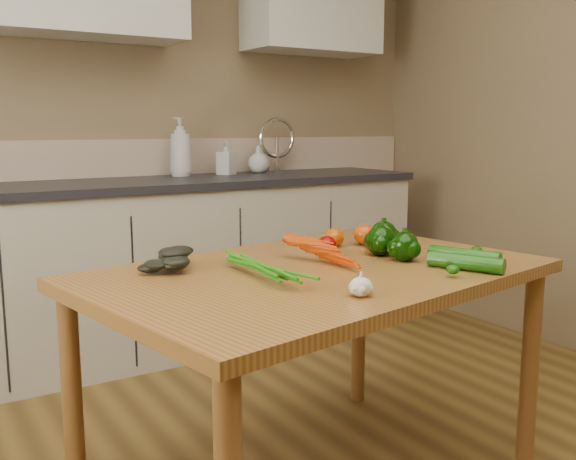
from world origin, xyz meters
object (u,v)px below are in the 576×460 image
Objects in this scene: leafy_greens at (168,255)px; pepper_a at (381,241)px; table at (317,294)px; zucchini_b at (466,262)px; tomato_a at (327,245)px; carrot_bunch at (303,257)px; pepper_c at (404,247)px; soap_bottle_c at (258,159)px; garlic_bulb at (361,287)px; zucchini_a at (464,255)px; soap_bottle_a at (180,147)px; tomato_b at (334,238)px; pepper_b at (384,235)px; tomato_c at (365,235)px; soap_bottle_b at (226,158)px.

pepper_a is (0.70, -0.15, 0.00)m from leafy_greens.
zucchini_b is (0.36, -0.26, 0.11)m from table.
carrot_bunch is at bearing -142.36° from tomato_a.
pepper_c is (0.70, -0.26, -0.00)m from leafy_greens.
soap_bottle_c is 0.61× the size of carrot_bunch.
garlic_bulb is at bearing -135.27° from pepper_a.
leafy_greens is (-0.37, 0.18, 0.01)m from carrot_bunch.
zucchini_b reaches higher than zucchini_a.
tomato_b is at bearing 73.17° from soap_bottle_a.
zucchini_b is (0.77, -0.46, -0.02)m from leafy_greens.
pepper_b is (0.08, 0.08, -0.00)m from pepper_a.
tomato_c is at bearing 50.62° from garlic_bulb.
soap_bottle_c is at bearing 52.45° from leafy_greens.
soap_bottle_b is at bearing 85.18° from zucchini_b.
pepper_a is (0.30, 0.05, 0.13)m from table.
soap_bottle_a is 3.40× the size of pepper_c.
soap_bottle_c is at bearing 56.14° from table.
soap_bottle_b reaches higher than zucchini_b.
pepper_a is 0.43× the size of zucchini_a.
tomato_a is (-0.22, 0.04, -0.02)m from pepper_b.
carrot_bunch is 0.52m from zucchini_a.
zucchini_a is 1.00× the size of zucchini_b.
tomato_c is at bearing 91.95° from pepper_b.
table is at bearing -37.81° from soap_bottle_c.
pepper_a is (0.03, -1.64, -0.27)m from soap_bottle_a.
soap_bottle_a is at bearing 92.98° from zucchini_b.
pepper_b reaches higher than zucchini_b.
soap_bottle_a is 4.86× the size of tomato_a.
table is 1.76m from soap_bottle_a.
soap_bottle_a is 0.49m from soap_bottle_c.
tomato_b is (0.66, 0.06, -0.02)m from leafy_greens.
zucchini_b is at bearing -38.38° from soap_bottle_b.
carrot_bunch is 0.46m from tomato_c.
leafy_greens is 3.01× the size of tomato_a.
garlic_bulb is 0.66m from pepper_b.
soap_bottle_c is at bearing 75.65° from tomato_c.
garlic_bulb is (-0.35, -2.03, -0.29)m from soap_bottle_a.
leafy_greens and pepper_a have the same top height.
pepper_a reaches higher than carrot_bunch.
carrot_bunch is at bearing 156.47° from zucchini_a.
soap_bottle_a reaches higher than zucchini_b.
pepper_b is at bearing 102.24° from zucchini_a.
table is at bearing 144.35° from zucchini_b.
garlic_bulb reaches higher than table.
tomato_c is (0.41, 0.21, 0.00)m from carrot_bunch.
pepper_b is at bearing 88.34° from zucchini_b.
tomato_a is at bearing -47.33° from soap_bottle_b.
zucchini_a is at bearing 79.05° from soap_bottle_a.
leafy_greens is 0.66m from tomato_b.
soap_bottle_b is 3.16× the size of garlic_bulb.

